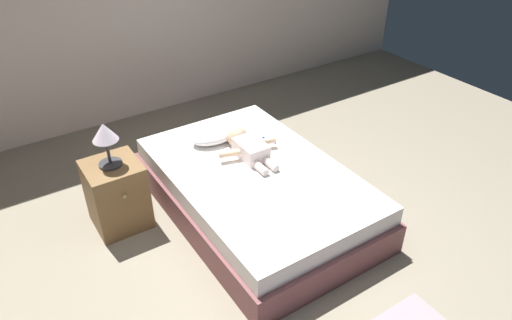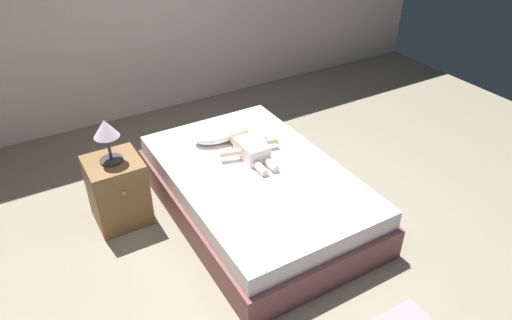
# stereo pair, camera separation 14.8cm
# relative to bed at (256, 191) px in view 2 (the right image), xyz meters

# --- Properties ---
(ground_plane) EXTENTS (8.00, 8.00, 0.00)m
(ground_plane) POSITION_rel_bed_xyz_m (-0.17, -0.69, -0.21)
(ground_plane) COLOR gray
(wall_behind_bed) EXTENTS (8.00, 0.12, 2.58)m
(wall_behind_bed) POSITION_rel_bed_xyz_m (-0.17, 2.31, 1.08)
(wall_behind_bed) COLOR beige
(wall_behind_bed) RESTS_ON ground_plane
(bed) EXTENTS (1.33, 2.08, 0.42)m
(bed) POSITION_rel_bed_xyz_m (0.00, 0.00, 0.00)
(bed) COLOR brown
(bed) RESTS_ON ground_plane
(pillow) EXTENTS (0.45, 0.27, 0.13)m
(pillow) POSITION_rel_bed_xyz_m (-0.05, 0.59, 0.28)
(pillow) COLOR white
(pillow) RESTS_ON bed
(baby) EXTENTS (0.55, 0.63, 0.18)m
(baby) POSITION_rel_bed_xyz_m (0.07, 0.26, 0.29)
(baby) COLOR white
(baby) RESTS_ON bed
(toothbrush) EXTENTS (0.06, 0.17, 0.02)m
(toothbrush) POSITION_rel_bed_xyz_m (0.35, 0.34, 0.22)
(toothbrush) COLOR blue
(toothbrush) RESTS_ON bed
(nightstand) EXTENTS (0.42, 0.45, 0.58)m
(nightstand) POSITION_rel_bed_xyz_m (-1.02, 0.49, 0.08)
(nightstand) COLOR brown
(nightstand) RESTS_ON ground_plane
(lamp) EXTENTS (0.19, 0.19, 0.36)m
(lamp) POSITION_rel_bed_xyz_m (-1.02, 0.49, 0.63)
(lamp) COLOR #333338
(lamp) RESTS_ON nightstand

